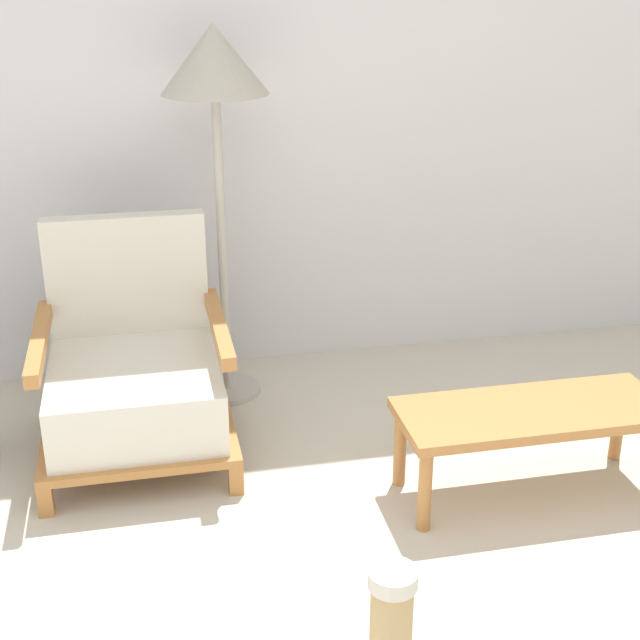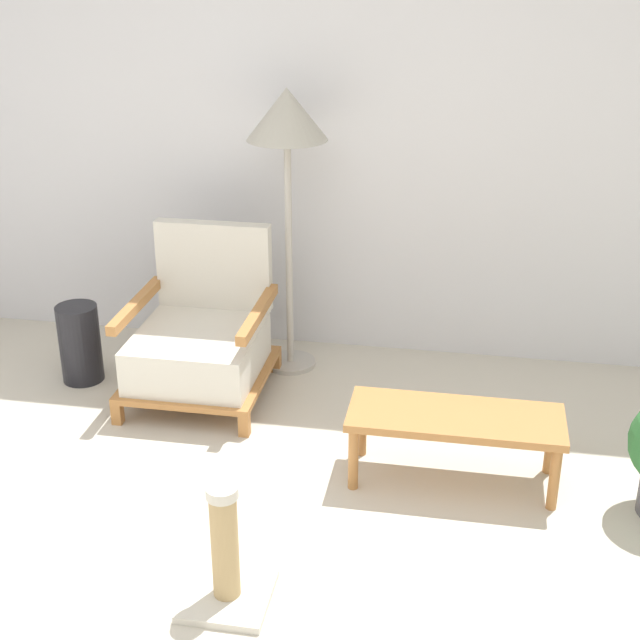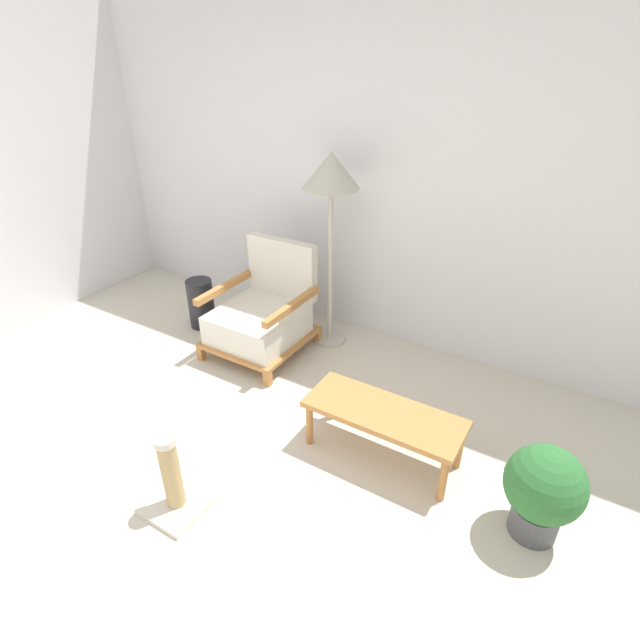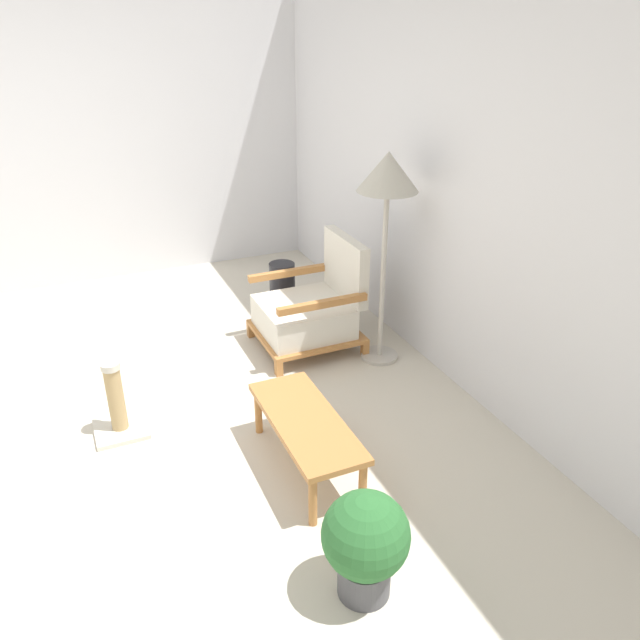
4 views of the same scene
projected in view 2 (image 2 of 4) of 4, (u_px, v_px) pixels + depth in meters
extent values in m
plane|color=beige|center=(184.00, 639.00, 3.01)|extent=(14.00, 14.00, 0.00)
cube|color=silver|center=(314.00, 106.00, 4.66)|extent=(8.00, 0.06, 2.70)
cube|color=#B2753D|center=(117.00, 413.00, 4.31)|extent=(0.05, 0.05, 0.11)
cube|color=#B2753D|center=(244.00, 425.00, 4.20)|extent=(0.05, 0.05, 0.11)
cube|color=#B2753D|center=(164.00, 353.00, 4.92)|extent=(0.05, 0.05, 0.11)
cube|color=#B2753D|center=(276.00, 362.00, 4.81)|extent=(0.05, 0.05, 0.11)
cube|color=#B2753D|center=(200.00, 374.00, 4.53)|extent=(0.68, 0.73, 0.03)
cube|color=silver|center=(198.00, 353.00, 4.46)|extent=(0.60, 0.63, 0.23)
cube|color=silver|center=(214.00, 265.00, 4.63)|extent=(0.60, 0.08, 0.46)
cube|color=#B2753D|center=(136.00, 304.00, 4.44)|extent=(0.05, 0.67, 0.05)
cube|color=#B2753D|center=(258.00, 313.00, 4.34)|extent=(0.05, 0.67, 0.05)
cylinder|color=#B7B2A8|center=(291.00, 362.00, 4.90)|extent=(0.27, 0.27, 0.03)
cylinder|color=#B7B2A8|center=(289.00, 256.00, 4.65)|extent=(0.04, 0.04, 1.22)
cone|color=#B2AD9E|center=(287.00, 114.00, 4.35)|extent=(0.41, 0.41, 0.26)
cube|color=#B2753D|center=(456.00, 418.00, 3.76)|extent=(0.91, 0.35, 0.04)
cylinder|color=#B2753D|center=(353.00, 459.00, 3.77)|extent=(0.04, 0.04, 0.29)
cylinder|color=#B2753D|center=(554.00, 478.00, 3.64)|extent=(0.04, 0.04, 0.29)
cylinder|color=#B2753D|center=(362.00, 426.00, 4.02)|extent=(0.04, 0.04, 0.29)
cylinder|color=#B2753D|center=(551.00, 443.00, 3.88)|extent=(0.04, 0.04, 0.29)
cylinder|color=black|center=(80.00, 343.00, 4.67)|extent=(0.22, 0.22, 0.42)
cube|color=beige|center=(228.00, 596.00, 3.19)|extent=(0.31, 0.31, 0.03)
cylinder|color=tan|center=(225.00, 546.00, 3.10)|extent=(0.10, 0.10, 0.41)
cylinder|color=beige|center=(222.00, 492.00, 3.01)|extent=(0.11, 0.11, 0.04)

